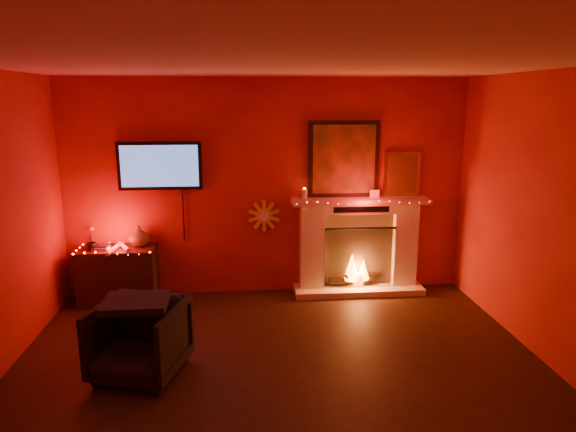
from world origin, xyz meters
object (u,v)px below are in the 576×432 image
object	(u,v)px
fireplace	(358,237)
tv	(160,166)
console_table	(119,273)
sunburst_clock	(264,216)
armchair	(139,340)

from	to	relation	value
fireplace	tv	distance (m)	2.61
tv	console_table	xyz separation A→B (m)	(-0.53, -0.19, -1.27)
sunburst_clock	armchair	distance (m)	2.42
tv	sunburst_clock	distance (m)	1.41
sunburst_clock	tv	bearing A→B (deg)	-178.76
fireplace	sunburst_clock	xyz separation A→B (m)	(-1.19, 0.09, 0.28)
console_table	fireplace	bearing A→B (deg)	2.43
console_table	armchair	xyz separation A→B (m)	(0.57, -1.77, -0.03)
tv	fireplace	bearing A→B (deg)	-1.50
tv	sunburst_clock	xyz separation A→B (m)	(1.25, 0.03, -0.65)
fireplace	armchair	xyz separation A→B (m)	(-2.40, -1.90, -0.38)
sunburst_clock	armchair	size ratio (longest dim) A/B	0.53
sunburst_clock	console_table	size ratio (longest dim) A/B	0.42
tv	sunburst_clock	bearing A→B (deg)	1.24
fireplace	armchair	world-z (taller)	fireplace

